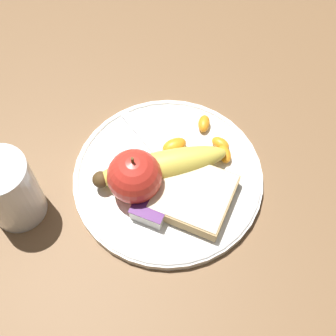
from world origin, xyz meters
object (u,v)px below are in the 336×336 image
Objects in this scene: banana at (160,167)px; fork at (169,166)px; juice_glass at (10,192)px; jam_packet at (153,211)px; plate at (168,177)px; bread_slice at (193,195)px; apple at (135,176)px.

banana reaches higher than fork.
juice_glass is 0.17m from jam_packet.
plate is 0.05m from bread_slice.
apple is 0.08m from bread_slice.
apple reaches higher than plate.
juice_glass reaches higher than fork.
banana is (0.01, 0.00, 0.02)m from plate.
plate is at bearing -145.04° from juice_glass.
bread_slice is 2.24× the size of jam_packet.
plate is 0.06m from apple.
fork is (0.00, -0.01, 0.01)m from plate.
juice_glass is 0.15m from apple.
plate is 0.01m from fork.
plate is 2.62× the size of bread_slice.
banana is at bearing 11.34° from plate.
jam_packet is (0.04, 0.04, -0.00)m from bread_slice.
apple is at bearing 48.45° from plate.
banana reaches higher than jam_packet.
juice_glass reaches higher than jam_packet.
jam_packet is at bearing 45.20° from bread_slice.
apple is at bearing -88.79° from fork.
jam_packet reaches higher than fork.
plate is 2.42× the size of juice_glass.
banana reaches higher than plate.
apple is at bearing -35.46° from jam_packet.
bread_slice is at bearing -155.47° from juice_glass.
banana is at bearing -18.00° from bread_slice.
fork is at bearing -141.59° from juice_glass.
banana is (-0.02, -0.03, -0.01)m from apple.
fork is (-0.16, -0.12, -0.03)m from juice_glass.
bread_slice is at bearing -168.38° from apple.
apple is at bearing -149.12° from juice_glass.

